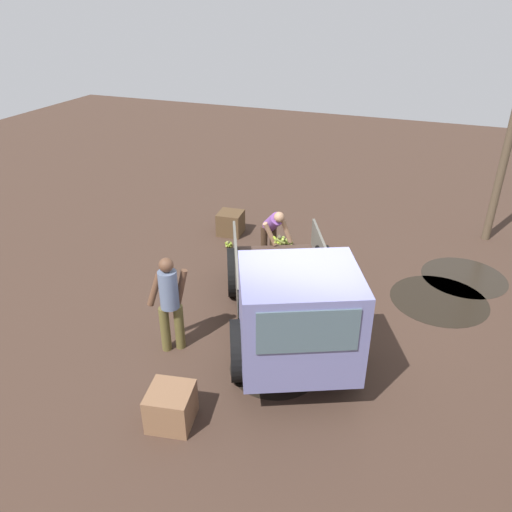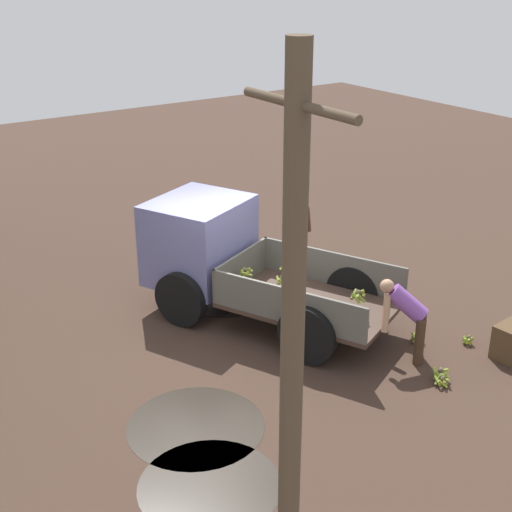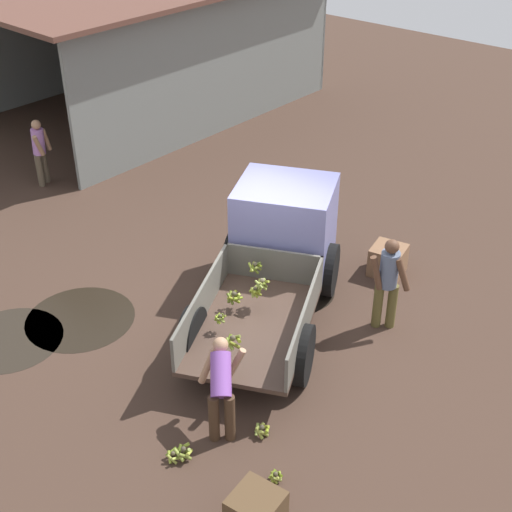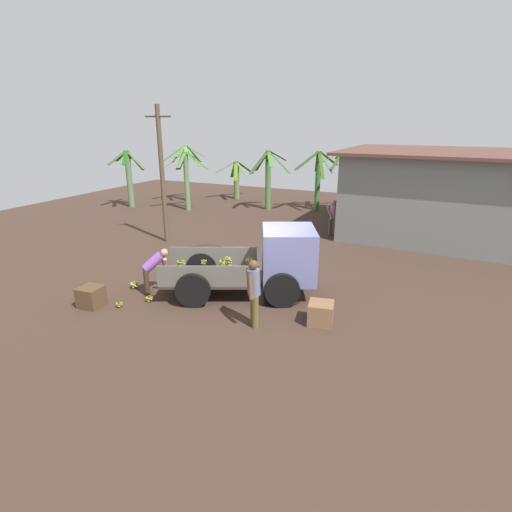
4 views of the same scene
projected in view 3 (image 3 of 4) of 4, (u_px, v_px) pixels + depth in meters
The scene contains 14 objects.
ground at pixel (262, 303), 12.81m from camera, with size 36.00×36.00×0.00m, color #3F2C22.
mud_patch_0 at pixel (295, 290), 13.14m from camera, with size 1.48×1.48×0.01m, color black.
mud_patch_1 at pixel (80, 318), 12.42m from camera, with size 1.89×1.89×0.01m, color black.
mud_patch_2 at pixel (10, 339), 11.93m from camera, with size 1.76×1.76×0.01m, color black.
cargo_truck at pixel (279, 244), 12.53m from camera, with size 4.67×3.37×1.97m.
warehouse_shed at pixel (154, 11), 20.05m from camera, with size 10.33×7.06×3.67m.
person_foreground_visitor at pixel (388, 280), 11.73m from camera, with size 0.53×0.65×1.73m.
person_worker_loading at pixel (221, 385), 9.85m from camera, with size 0.88×0.83×1.34m.
person_bystander_near_shed at pixel (40, 149), 16.36m from camera, with size 0.65×0.50×1.59m.
banana_bunch_on_ground_0 at pixel (184, 452), 9.70m from camera, with size 0.27×0.29×0.22m.
banana_bunch_on_ground_1 at pixel (174, 455), 9.70m from camera, with size 0.24×0.24×0.17m.
banana_bunch_on_ground_2 at pixel (276, 476), 9.40m from camera, with size 0.20×0.19×0.16m.
banana_bunch_on_ground_3 at pixel (262, 430), 10.07m from camera, with size 0.25×0.26×0.19m.
wooden_crate_1 at pixel (388, 260), 13.49m from camera, with size 0.61×0.61×0.56m, color brown.
Camera 3 is at (-8.08, -6.49, 7.58)m, focal length 50.00 mm.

